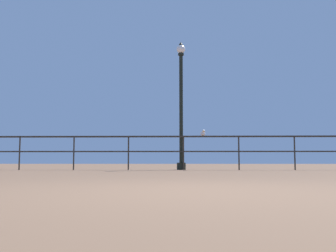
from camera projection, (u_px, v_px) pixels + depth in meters
ground_plane at (197, 191)px, 3.62m from camera, size 60.00×60.00×0.00m
pier_railing at (183, 145)px, 11.89m from camera, size 23.72×0.05×1.05m
lamppost_center at (181, 102)px, 12.19m from camera, size 0.28×0.28×4.06m
seagull_on_rail at (203, 133)px, 11.89m from camera, size 0.17×0.39×0.18m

